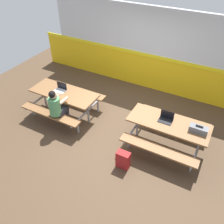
% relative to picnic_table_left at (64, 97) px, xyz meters
% --- Properties ---
extents(ground_plane, '(10.00, 10.00, 0.02)m').
position_rel_picnic_table_left_xyz_m(ground_plane, '(1.46, 0.17, -0.58)').
color(ground_plane, '#4C3826').
extents(accent_backdrop, '(8.00, 0.14, 2.60)m').
position_rel_picnic_table_left_xyz_m(accent_backdrop, '(1.46, 2.51, 0.67)').
color(accent_backdrop, yellow).
rests_on(accent_backdrop, ground).
extents(picnic_table_left, '(1.89, 1.55, 0.74)m').
position_rel_picnic_table_left_xyz_m(picnic_table_left, '(0.00, 0.00, 0.00)').
color(picnic_table_left, brown).
rests_on(picnic_table_left, ground).
extents(picnic_table_right, '(1.89, 1.55, 0.74)m').
position_rel_picnic_table_left_xyz_m(picnic_table_right, '(2.93, 0.14, 0.00)').
color(picnic_table_right, brown).
rests_on(picnic_table_right, ground).
extents(student_nearer, '(0.36, 0.53, 1.21)m').
position_rel_picnic_table_left_xyz_m(student_nearer, '(0.20, -0.56, 0.13)').
color(student_nearer, '#2D2D38').
rests_on(student_nearer, ground).
extents(laptop_silver, '(0.32, 0.22, 0.22)m').
position_rel_picnic_table_left_xyz_m(laptop_silver, '(-0.13, 0.04, 0.21)').
color(laptop_silver, silver).
rests_on(laptop_silver, picnic_table_left).
extents(laptop_dark, '(0.32, 0.22, 0.22)m').
position_rel_picnic_table_left_xyz_m(laptop_dark, '(2.84, 0.18, 0.21)').
color(laptop_dark, black).
rests_on(laptop_dark, picnic_table_right).
extents(toolbox_grey, '(0.40, 0.18, 0.18)m').
position_rel_picnic_table_left_xyz_m(toolbox_grey, '(3.59, 0.14, 0.24)').
color(toolbox_grey, '#595B60').
rests_on(toolbox_grey, picnic_table_right).
extents(backpack_dark, '(0.30, 0.22, 0.44)m').
position_rel_picnic_table_left_xyz_m(backpack_dark, '(2.30, -0.95, -0.36)').
color(backpack_dark, maroon).
rests_on(backpack_dark, ground).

